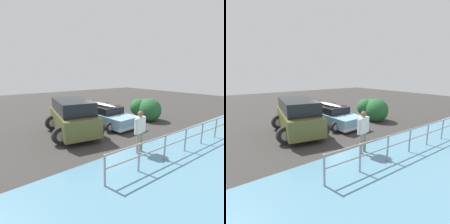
% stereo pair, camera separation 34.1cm
% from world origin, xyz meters
% --- Properties ---
extents(ground_plane, '(44.00, 44.00, 0.02)m').
position_xyz_m(ground_plane, '(0.00, 0.00, -0.01)').
color(ground_plane, '#383533').
rests_on(ground_plane, ground).
extents(sedan_car, '(2.53, 4.50, 1.52)m').
position_xyz_m(sedan_car, '(0.46, 0.41, 0.60)').
color(sedan_car, '#729EBC').
rests_on(sedan_car, ground).
extents(suv_car, '(3.17, 4.57, 1.94)m').
position_xyz_m(suv_car, '(2.99, 0.75, 1.00)').
color(suv_car, brown).
rests_on(suv_car, ground).
extents(person_bystander, '(0.70, 0.27, 1.82)m').
position_xyz_m(person_bystander, '(1.82, 4.71, 1.09)').
color(person_bystander, gray).
rests_on(person_bystander, ground).
extents(railing_fence, '(8.46, 0.36, 1.03)m').
position_xyz_m(railing_fence, '(0.16, 5.85, 0.68)').
color(railing_fence, gray).
rests_on(railing_fence, ground).
extents(bush_near_left, '(1.82, 2.21, 1.68)m').
position_xyz_m(bush_near_left, '(-2.53, 1.21, 0.75)').
color(bush_near_left, '#4C3828').
rests_on(bush_near_left, ground).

